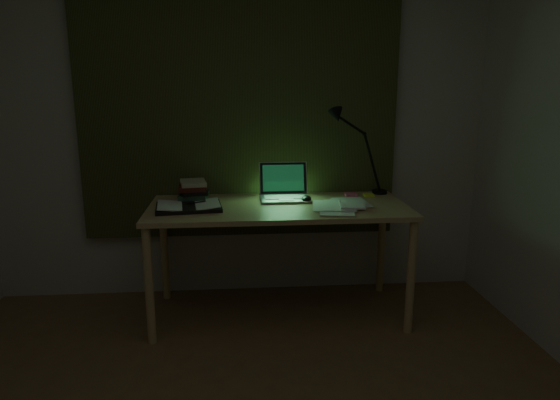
# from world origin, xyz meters

# --- Properties ---
(wall_back) EXTENTS (3.50, 0.00, 2.50)m
(wall_back) POSITION_xyz_m (0.00, 2.00, 1.25)
(wall_back) COLOR beige
(wall_back) RESTS_ON ground
(curtain) EXTENTS (2.20, 0.06, 2.00)m
(curtain) POSITION_xyz_m (0.00, 1.96, 1.45)
(curtain) COLOR #33391C
(curtain) RESTS_ON wall_back
(desk) EXTENTS (1.66, 0.73, 0.76)m
(desk) POSITION_xyz_m (0.24, 1.56, 0.38)
(desk) COLOR tan
(desk) RESTS_ON floor
(laptop) EXTENTS (0.34, 0.38, 0.24)m
(laptop) POSITION_xyz_m (0.29, 1.70, 0.88)
(laptop) COLOR #A4A4A9
(laptop) RESTS_ON desk
(open_textbook) EXTENTS (0.43, 0.33, 0.03)m
(open_textbook) POSITION_xyz_m (-0.33, 1.51, 0.77)
(open_textbook) COLOR silver
(open_textbook) RESTS_ON desk
(book_stack) EXTENTS (0.20, 0.23, 0.14)m
(book_stack) POSITION_xyz_m (-0.31, 1.73, 0.83)
(book_stack) COLOR silver
(book_stack) RESTS_ON desk
(loose_papers) EXTENTS (0.38, 0.40, 0.02)m
(loose_papers) POSITION_xyz_m (0.65, 1.49, 0.77)
(loose_papers) COLOR silver
(loose_papers) RESTS_ON desk
(mouse) EXTENTS (0.08, 0.11, 0.04)m
(mouse) POSITION_xyz_m (0.43, 1.64, 0.78)
(mouse) COLOR black
(mouse) RESTS_ON desk
(sticky_yellow) EXTENTS (0.07, 0.07, 0.01)m
(sticky_yellow) POSITION_xyz_m (0.88, 1.77, 0.76)
(sticky_yellow) COLOR #E4F834
(sticky_yellow) RESTS_ON desk
(sticky_pink) EXTENTS (0.08, 0.08, 0.02)m
(sticky_pink) POSITION_xyz_m (0.76, 1.79, 0.77)
(sticky_pink) COLOR #FF638F
(sticky_pink) RESTS_ON desk
(desk_lamp) EXTENTS (0.43, 0.36, 0.58)m
(desk_lamp) POSITION_xyz_m (0.98, 1.85, 1.05)
(desk_lamp) COLOR black
(desk_lamp) RESTS_ON desk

